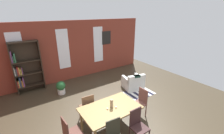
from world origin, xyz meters
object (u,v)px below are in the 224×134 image
dining_table (110,110)px  bookshelf_tall (25,68)px  armchair_white (133,83)px  dining_chair_head_right (140,102)px  dining_chair_near_right (138,125)px  dining_chair_head_left (70,133)px  vase_on_table (112,103)px  potted_plant_by_shelf (61,87)px  dining_chair_far_left (87,107)px

dining_table → bookshelf_tall: 4.30m
armchair_white → dining_table: bearing=-146.0°
dining_chair_head_right → dining_chair_near_right: bearing=-137.8°
armchair_white → dining_chair_head_left: bearing=-156.0°
vase_on_table → armchair_white: bearing=34.5°
dining_chair_near_right → dining_chair_head_left: 1.73m
potted_plant_by_shelf → dining_table: bearing=-78.9°
dining_chair_head_right → potted_plant_by_shelf: bearing=121.2°
dining_table → armchair_white: 2.77m
dining_chair_near_right → bookshelf_tall: bearing=113.2°
vase_on_table → dining_table: bearing=180.0°
dining_table → dining_chair_far_left: bearing=116.6°
vase_on_table → dining_chair_head_left: 1.29m
dining_table → vase_on_table: 0.21m
vase_on_table → dining_chair_near_right: (0.33, -0.75, -0.37)m
dining_table → dining_chair_far_left: (-0.37, 0.75, -0.16)m
dining_chair_far_left → dining_chair_near_right: bearing=-63.6°
dining_chair_head_right → potted_plant_by_shelf: 3.41m
dining_chair_near_right → dining_chair_head_left: bearing=154.6°
dining_chair_far_left → potted_plant_by_shelf: size_ratio=1.69×
dining_chair_head_left → bookshelf_tall: bearing=96.6°
dining_table → dining_chair_head_right: size_ratio=1.73×
dining_chair_head_right → dining_chair_near_right: size_ratio=1.00×
dining_table → vase_on_table: (0.04, -0.00, 0.21)m
vase_on_table → armchair_white: 2.78m
dining_chair_far_left → dining_chair_head_right: same height
dining_chair_head_left → bookshelf_tall: size_ratio=0.43×
dining_chair_far_left → armchair_white: size_ratio=0.99×
dining_chair_head_left → potted_plant_by_shelf: 2.99m
bookshelf_tall → dining_chair_head_left: bearing=-83.4°
dining_chair_far_left → dining_chair_head_left: bearing=-137.4°
dining_chair_head_left → armchair_white: 3.80m
dining_chair_far_left → dining_chair_head_right: size_ratio=1.00×
dining_table → dining_chair_head_left: bearing=-179.7°
vase_on_table → dining_chair_head_left: (-1.24, -0.01, -0.37)m
dining_chair_head_left → bookshelf_tall: 4.02m
dining_chair_near_right → dining_chair_head_right: bearing=42.2°
dining_chair_far_left → potted_plant_by_shelf: dining_chair_far_left is taller
bookshelf_tall → armchair_white: (3.92, -2.42, -0.80)m
vase_on_table → dining_chair_far_left: 0.93m
vase_on_table → dining_chair_head_left: size_ratio=0.26×
vase_on_table → potted_plant_by_shelf: size_ratio=0.45×
dining_table → vase_on_table: size_ratio=6.53×
dining_chair_far_left → dining_chair_head_left: (-0.82, -0.75, 0.00)m
dining_chair_near_right → dining_chair_head_left: same height
bookshelf_tall → dining_chair_far_left: bearing=-68.3°
vase_on_table → dining_chair_head_right: vase_on_table is taller
potted_plant_by_shelf → bookshelf_tall: bearing=136.0°
vase_on_table → dining_chair_head_right: 1.21m
bookshelf_tall → potted_plant_by_shelf: 1.69m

